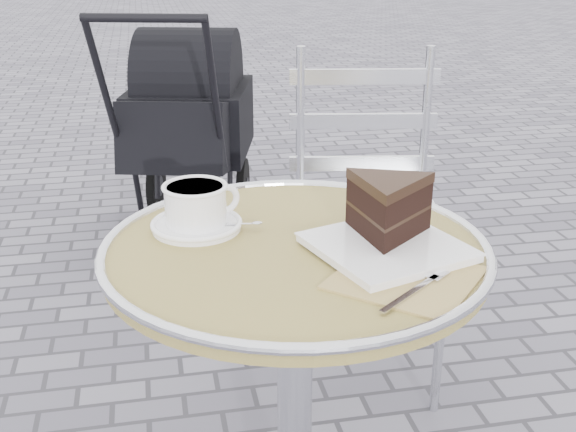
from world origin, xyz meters
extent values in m
cylinder|color=silver|center=(0.00, 0.00, 0.36)|extent=(0.07, 0.07, 0.67)
cylinder|color=tan|center=(0.00, 0.00, 0.71)|extent=(0.70, 0.70, 0.03)
torus|color=silver|center=(0.00, 0.00, 0.73)|extent=(0.72, 0.72, 0.02)
cylinder|color=white|center=(-0.17, 0.12, 0.74)|extent=(0.17, 0.17, 0.01)
cylinder|color=white|center=(-0.17, 0.12, 0.78)|extent=(0.15, 0.15, 0.08)
torus|color=white|center=(-0.11, 0.14, 0.78)|extent=(0.06, 0.03, 0.06)
cylinder|color=beige|center=(-0.17, 0.12, 0.81)|extent=(0.11, 0.11, 0.01)
cube|color=tan|center=(0.15, -0.17, 0.73)|extent=(0.31, 0.31, 0.00)
cube|color=white|center=(0.15, -0.06, 0.74)|extent=(0.30, 0.30, 0.01)
cylinder|color=silver|center=(0.13, 0.47, 0.24)|extent=(0.03, 0.03, 0.49)
cylinder|color=silver|center=(0.49, 0.40, 0.24)|extent=(0.03, 0.03, 0.49)
cylinder|color=silver|center=(0.19, 0.83, 0.24)|extent=(0.03, 0.03, 0.49)
cylinder|color=silver|center=(0.55, 0.77, 0.24)|extent=(0.03, 0.03, 0.49)
cube|color=silver|center=(0.34, 0.62, 0.50)|extent=(0.50, 0.50, 0.02)
cube|color=black|center=(-0.10, 1.77, 0.47)|extent=(0.56, 0.74, 0.40)
cylinder|color=black|center=(-0.24, 1.25, 1.01)|extent=(0.41, 0.13, 0.03)
cylinder|color=black|center=(-0.38, 1.53, 0.09)|extent=(0.08, 0.18, 0.18)
cylinder|color=black|center=(0.02, 1.43, 0.09)|extent=(0.08, 0.18, 0.18)
cylinder|color=black|center=(-0.23, 2.11, 0.14)|extent=(0.10, 0.28, 0.28)
cylinder|color=black|center=(0.17, 2.00, 0.14)|extent=(0.10, 0.28, 0.28)
camera|label=1|loc=(-0.25, -1.18, 1.27)|focal=45.00mm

